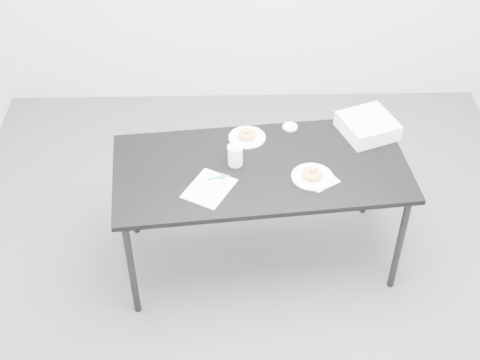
{
  "coord_description": "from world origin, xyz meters",
  "views": [
    {
      "loc": [
        -0.14,
        -2.85,
        3.3
      ],
      "look_at": [
        -0.07,
        0.02,
        0.76
      ],
      "focal_mm": 50.0,
      "sensor_mm": 36.0,
      "label": 1
    }
  ],
  "objects_px": {
    "bakery_box": "(368,126)",
    "coffee_cup": "(235,155)",
    "table": "(261,174)",
    "donut_far": "(247,135)",
    "plate_near": "(312,177)",
    "pen": "(218,177)",
    "plate_far": "(247,137)",
    "scorecard": "(209,188)",
    "donut_near": "(313,174)"
  },
  "relations": [
    {
      "from": "scorecard",
      "to": "plate_far",
      "type": "relative_size",
      "value": 1.24
    },
    {
      "from": "donut_far",
      "to": "plate_near",
      "type": "bearing_deg",
      "value": -46.45
    },
    {
      "from": "donut_far",
      "to": "coffee_cup",
      "type": "distance_m",
      "value": 0.26
    },
    {
      "from": "scorecard",
      "to": "plate_far",
      "type": "height_order",
      "value": "plate_far"
    },
    {
      "from": "scorecard",
      "to": "donut_near",
      "type": "height_order",
      "value": "donut_near"
    },
    {
      "from": "pen",
      "to": "plate_far",
      "type": "distance_m",
      "value": 0.41
    },
    {
      "from": "coffee_cup",
      "to": "bakery_box",
      "type": "xyz_separation_m",
      "value": [
        0.82,
        0.28,
        -0.01
      ]
    },
    {
      "from": "plate_far",
      "to": "donut_far",
      "type": "xyz_separation_m",
      "value": [
        0.0,
        0.0,
        0.02
      ]
    },
    {
      "from": "plate_far",
      "to": "bakery_box",
      "type": "bearing_deg",
      "value": 2.81
    },
    {
      "from": "scorecard",
      "to": "donut_near",
      "type": "distance_m",
      "value": 0.59
    },
    {
      "from": "table",
      "to": "donut_far",
      "type": "xyz_separation_m",
      "value": [
        -0.07,
        0.27,
        0.08
      ]
    },
    {
      "from": "table",
      "to": "plate_near",
      "type": "xyz_separation_m",
      "value": [
        0.29,
        -0.11,
        0.07
      ]
    },
    {
      "from": "table",
      "to": "donut_far",
      "type": "height_order",
      "value": "donut_far"
    },
    {
      "from": "donut_near",
      "to": "bakery_box",
      "type": "distance_m",
      "value": 0.57
    },
    {
      "from": "plate_far",
      "to": "plate_near",
      "type": "bearing_deg",
      "value": -46.45
    },
    {
      "from": "table",
      "to": "scorecard",
      "type": "distance_m",
      "value": 0.36
    },
    {
      "from": "donut_far",
      "to": "bakery_box",
      "type": "height_order",
      "value": "bakery_box"
    },
    {
      "from": "scorecard",
      "to": "coffee_cup",
      "type": "distance_m",
      "value": 0.27
    },
    {
      "from": "pen",
      "to": "bakery_box",
      "type": "bearing_deg",
      "value": 10.34
    },
    {
      "from": "scorecard",
      "to": "coffee_cup",
      "type": "height_order",
      "value": "coffee_cup"
    },
    {
      "from": "plate_far",
      "to": "coffee_cup",
      "type": "distance_m",
      "value": 0.27
    },
    {
      "from": "donut_near",
      "to": "plate_far",
      "type": "relative_size",
      "value": 0.5
    },
    {
      "from": "scorecard",
      "to": "plate_near",
      "type": "bearing_deg",
      "value": 36.93
    },
    {
      "from": "plate_near",
      "to": "coffee_cup",
      "type": "relative_size",
      "value": 1.85
    },
    {
      "from": "coffee_cup",
      "to": "plate_far",
      "type": "bearing_deg",
      "value": 72.85
    },
    {
      "from": "plate_near",
      "to": "bakery_box",
      "type": "bearing_deg",
      "value": 47.55
    },
    {
      "from": "pen",
      "to": "donut_far",
      "type": "relative_size",
      "value": 1.22
    },
    {
      "from": "donut_far",
      "to": "donut_near",
      "type": "bearing_deg",
      "value": -46.45
    },
    {
      "from": "scorecard",
      "to": "bakery_box",
      "type": "relative_size",
      "value": 0.92
    },
    {
      "from": "table",
      "to": "plate_far",
      "type": "bearing_deg",
      "value": 99.2
    },
    {
      "from": "plate_far",
      "to": "pen",
      "type": "bearing_deg",
      "value": -115.02
    },
    {
      "from": "donut_near",
      "to": "pen",
      "type": "bearing_deg",
      "value": 179.36
    },
    {
      "from": "scorecard",
      "to": "table",
      "type": "bearing_deg",
      "value": 61.15
    },
    {
      "from": "donut_far",
      "to": "bakery_box",
      "type": "relative_size",
      "value": 0.35
    },
    {
      "from": "donut_near",
      "to": "bakery_box",
      "type": "xyz_separation_m",
      "value": [
        0.38,
        0.42,
        0.02
      ]
    },
    {
      "from": "scorecard",
      "to": "pen",
      "type": "xyz_separation_m",
      "value": [
        0.05,
        0.09,
        0.01
      ]
    },
    {
      "from": "donut_near",
      "to": "coffee_cup",
      "type": "relative_size",
      "value": 0.87
    },
    {
      "from": "table",
      "to": "donut_near",
      "type": "xyz_separation_m",
      "value": [
        0.29,
        -0.11,
        0.09
      ]
    },
    {
      "from": "plate_near",
      "to": "donut_far",
      "type": "bearing_deg",
      "value": 133.55
    },
    {
      "from": "plate_near",
      "to": "donut_far",
      "type": "xyz_separation_m",
      "value": [
        -0.36,
        0.38,
        0.02
      ]
    },
    {
      "from": "scorecard",
      "to": "plate_near",
      "type": "xyz_separation_m",
      "value": [
        0.59,
        0.08,
        0.01
      ]
    },
    {
      "from": "bakery_box",
      "to": "coffee_cup",
      "type": "bearing_deg",
      "value": 178.06
    },
    {
      "from": "plate_far",
      "to": "coffee_cup",
      "type": "relative_size",
      "value": 1.75
    },
    {
      "from": "pen",
      "to": "plate_far",
      "type": "bearing_deg",
      "value": 51.19
    },
    {
      "from": "plate_near",
      "to": "donut_far",
      "type": "distance_m",
      "value": 0.52
    },
    {
      "from": "donut_near",
      "to": "donut_far",
      "type": "bearing_deg",
      "value": 133.55
    },
    {
      "from": "plate_far",
      "to": "bakery_box",
      "type": "relative_size",
      "value": 0.75
    },
    {
      "from": "pen",
      "to": "coffee_cup",
      "type": "xyz_separation_m",
      "value": [
        0.1,
        0.13,
        0.06
      ]
    },
    {
      "from": "donut_far",
      "to": "pen",
      "type": "bearing_deg",
      "value": -115.02
    },
    {
      "from": "plate_far",
      "to": "coffee_cup",
      "type": "bearing_deg",
      "value": -107.15
    }
  ]
}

